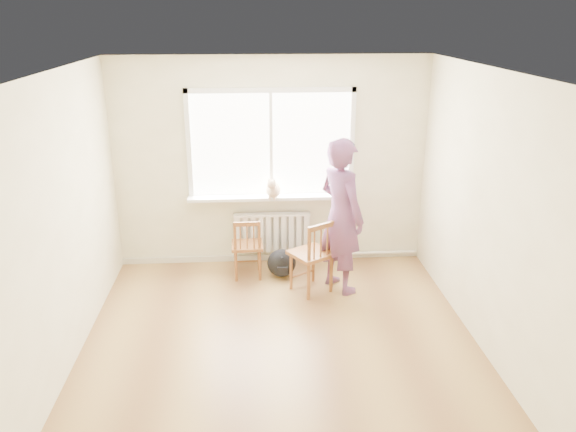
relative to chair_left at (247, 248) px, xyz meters
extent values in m
plane|color=#A77F44|center=(0.33, -1.73, -0.40)|extent=(4.50, 4.50, 0.00)
plane|color=white|center=(0.33, -1.73, 2.30)|extent=(4.50, 4.50, 0.00)
cube|color=#F0E8C0|center=(0.33, 0.52, 0.95)|extent=(4.00, 0.01, 2.70)
cube|color=white|center=(0.33, 0.50, 1.20)|extent=(2.00, 0.02, 1.30)
cube|color=white|center=(0.33, 0.48, 1.88)|extent=(2.12, 0.05, 0.06)
cube|color=white|center=(-0.70, 0.48, 1.20)|extent=(0.06, 0.05, 1.42)
cube|color=white|center=(1.36, 0.48, 1.20)|extent=(0.06, 0.05, 1.42)
cube|color=white|center=(0.33, 0.48, 1.20)|extent=(0.04, 0.05, 1.30)
cube|color=white|center=(0.33, 0.41, 0.53)|extent=(2.15, 0.22, 0.04)
cube|color=white|center=(0.33, 0.47, 0.03)|extent=(1.00, 0.02, 0.55)
cube|color=white|center=(0.33, 0.42, 0.03)|extent=(1.00, 0.10, 0.51)
cube|color=white|center=(0.33, 0.42, 0.29)|extent=(1.00, 0.12, 0.03)
cylinder|color=silver|center=(1.58, 0.46, -0.32)|extent=(1.40, 0.04, 0.04)
cube|color=beige|center=(0.33, 0.50, -0.36)|extent=(4.00, 0.03, 0.08)
cube|color=brown|center=(0.00, 0.04, 0.02)|extent=(0.40, 0.38, 0.04)
cylinder|color=brown|center=(0.14, 0.20, -0.19)|extent=(0.03, 0.03, 0.42)
cylinder|color=brown|center=(-0.15, 0.19, -0.19)|extent=(0.03, 0.03, 0.42)
cylinder|color=brown|center=(0.15, -0.10, -0.19)|extent=(0.03, 0.03, 0.42)
cylinder|color=brown|center=(-0.15, -0.11, -0.19)|extent=(0.03, 0.03, 0.42)
cylinder|color=brown|center=(0.15, -0.10, 0.00)|extent=(0.04, 0.04, 0.79)
cylinder|color=brown|center=(-0.15, -0.11, 0.00)|extent=(0.04, 0.04, 0.79)
cube|color=brown|center=(0.00, -0.10, 0.36)|extent=(0.32, 0.04, 0.05)
cylinder|color=brown|center=(0.09, -0.10, 0.20)|extent=(0.02, 0.02, 0.31)
cylinder|color=brown|center=(0.00, -0.10, 0.20)|extent=(0.02, 0.02, 0.31)
cylinder|color=brown|center=(-0.08, -0.11, 0.20)|extent=(0.02, 0.02, 0.31)
cube|color=brown|center=(0.76, -0.41, 0.09)|extent=(0.61, 0.60, 0.04)
cylinder|color=brown|center=(0.81, -0.18, -0.16)|extent=(0.04, 0.04, 0.48)
cylinder|color=brown|center=(0.52, -0.36, -0.16)|extent=(0.04, 0.04, 0.48)
cylinder|color=brown|center=(1.00, -0.47, -0.16)|extent=(0.04, 0.04, 0.48)
cylinder|color=brown|center=(0.71, -0.65, -0.16)|extent=(0.04, 0.04, 0.48)
cylinder|color=brown|center=(1.00, -0.47, 0.06)|extent=(0.04, 0.04, 0.91)
cylinder|color=brown|center=(0.71, -0.65, 0.06)|extent=(0.04, 0.04, 0.91)
cube|color=brown|center=(0.85, -0.56, 0.48)|extent=(0.33, 0.23, 0.06)
cylinder|color=brown|center=(0.93, -0.51, 0.29)|extent=(0.02, 0.02, 0.36)
cylinder|color=brown|center=(0.85, -0.56, 0.29)|extent=(0.02, 0.02, 0.36)
cylinder|color=brown|center=(0.77, -0.61, 0.29)|extent=(0.02, 0.02, 0.36)
imported|color=#B33B68|center=(1.11, -0.37, 0.53)|extent=(0.73, 0.81, 1.86)
ellipsoid|color=beige|center=(0.35, 0.34, 0.66)|extent=(0.24, 0.32, 0.21)
sphere|color=beige|center=(0.32, 0.20, 0.76)|extent=(0.12, 0.12, 0.12)
cone|color=beige|center=(0.29, 0.21, 0.82)|extent=(0.04, 0.04, 0.05)
cone|color=beige|center=(0.35, 0.20, 0.82)|extent=(0.04, 0.04, 0.05)
cylinder|color=beige|center=(0.37, 0.48, 0.60)|extent=(0.06, 0.19, 0.03)
cylinder|color=beige|center=(0.30, 0.24, 0.61)|extent=(0.03, 0.03, 0.11)
cylinder|color=beige|center=(0.36, 0.23, 0.61)|extent=(0.03, 0.03, 0.11)
ellipsoid|color=black|center=(0.43, 0.00, -0.22)|extent=(0.37, 0.28, 0.36)
camera|label=1|loc=(0.07, -6.47, 2.78)|focal=35.00mm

